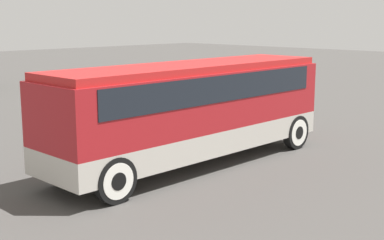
% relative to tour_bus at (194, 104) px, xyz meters
% --- Properties ---
extents(ground_plane, '(120.00, 120.00, 0.00)m').
position_rel_tour_bus_xyz_m(ground_plane, '(-0.10, 0.00, -1.94)').
color(ground_plane, '#423F3D').
extents(tour_bus, '(10.10, 2.61, 3.19)m').
position_rel_tour_bus_xyz_m(tour_bus, '(0.00, 0.00, 0.00)').
color(tour_bus, '#B7B2A8').
rests_on(tour_bus, ground_plane).
extents(parked_car_near, '(4.40, 1.82, 1.38)m').
position_rel_tour_bus_xyz_m(parked_car_near, '(3.70, 4.82, -1.25)').
color(parked_car_near, maroon).
rests_on(parked_car_near, ground_plane).
extents(parked_car_mid, '(4.50, 1.82, 1.45)m').
position_rel_tour_bus_xyz_m(parked_car_mid, '(3.73, 7.78, -1.22)').
color(parked_car_mid, silver).
rests_on(parked_car_mid, ground_plane).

